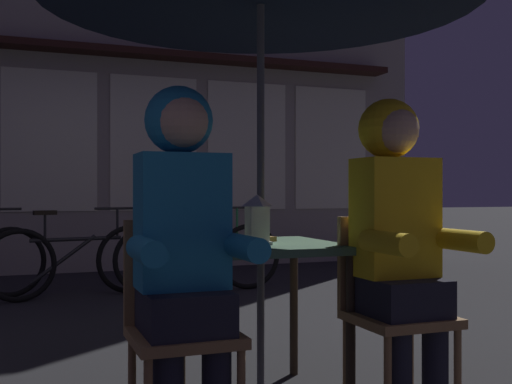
{
  "coord_description": "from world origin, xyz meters",
  "views": [
    {
      "loc": [
        -1.05,
        -2.75,
        0.98
      ],
      "look_at": [
        0.0,
        0.06,
        0.98
      ],
      "focal_mm": 43.63,
      "sensor_mm": 36.0,
      "label": 1
    }
  ],
  "objects_px": {
    "bicycle_third": "(76,260)",
    "book": "(252,239)",
    "person_left_hooded": "(183,227)",
    "chair_right": "(391,302)",
    "lantern": "(257,218)",
    "bicycle_fourth": "(199,256)",
    "person_right_hooded": "(398,223)",
    "chair_left": "(180,318)",
    "cafe_table": "(261,264)"
  },
  "relations": [
    {
      "from": "person_right_hooded",
      "to": "bicycle_fourth",
      "type": "distance_m",
      "value": 3.63
    },
    {
      "from": "person_left_hooded",
      "to": "bicycle_fourth",
      "type": "xyz_separation_m",
      "value": [
        1.05,
        3.6,
        -0.5
      ]
    },
    {
      "from": "chair_right",
      "to": "book",
      "type": "bearing_deg",
      "value": 137.61
    },
    {
      "from": "person_left_hooded",
      "to": "chair_right",
      "type": "bearing_deg",
      "value": 3.39
    },
    {
      "from": "cafe_table",
      "to": "chair_left",
      "type": "relative_size",
      "value": 0.85
    },
    {
      "from": "chair_left",
      "to": "bicycle_fourth",
      "type": "xyz_separation_m",
      "value": [
        1.05,
        3.54,
        -0.14
      ]
    },
    {
      "from": "chair_right",
      "to": "bicycle_third",
      "type": "bearing_deg",
      "value": 106.55
    },
    {
      "from": "person_left_hooded",
      "to": "person_right_hooded",
      "type": "height_order",
      "value": "same"
    },
    {
      "from": "person_right_hooded",
      "to": "bicycle_third",
      "type": "xyz_separation_m",
      "value": [
        -1.07,
        3.67,
        -0.5
      ]
    },
    {
      "from": "lantern",
      "to": "person_right_hooded",
      "type": "xyz_separation_m",
      "value": [
        0.52,
        -0.35,
        -0.01
      ]
    },
    {
      "from": "cafe_table",
      "to": "person_right_hooded",
      "type": "distance_m",
      "value": 0.67
    },
    {
      "from": "person_left_hooded",
      "to": "chair_left",
      "type": "bearing_deg",
      "value": 90.0
    },
    {
      "from": "cafe_table",
      "to": "person_left_hooded",
      "type": "bearing_deg",
      "value": -138.43
    },
    {
      "from": "person_left_hooded",
      "to": "book",
      "type": "height_order",
      "value": "person_left_hooded"
    },
    {
      "from": "lantern",
      "to": "chair_right",
      "type": "bearing_deg",
      "value": -29.6
    },
    {
      "from": "chair_right",
      "to": "person_left_hooded",
      "type": "xyz_separation_m",
      "value": [
        -0.96,
        -0.06,
        0.36
      ]
    },
    {
      "from": "lantern",
      "to": "bicycle_third",
      "type": "relative_size",
      "value": 0.14
    },
    {
      "from": "chair_right",
      "to": "chair_left",
      "type": "bearing_deg",
      "value": 180.0
    },
    {
      "from": "bicycle_fourth",
      "to": "bicycle_third",
      "type": "bearing_deg",
      "value": 176.47
    },
    {
      "from": "cafe_table",
      "to": "lantern",
      "type": "distance_m",
      "value": 0.24
    },
    {
      "from": "bicycle_third",
      "to": "book",
      "type": "relative_size",
      "value": 8.32
    },
    {
      "from": "chair_left",
      "to": "person_left_hooded",
      "type": "height_order",
      "value": "person_left_hooded"
    },
    {
      "from": "person_right_hooded",
      "to": "book",
      "type": "height_order",
      "value": "person_right_hooded"
    },
    {
      "from": "bicycle_fourth",
      "to": "book",
      "type": "relative_size",
      "value": 8.4
    },
    {
      "from": "person_left_hooded",
      "to": "bicycle_third",
      "type": "bearing_deg",
      "value": 91.77
    },
    {
      "from": "person_right_hooded",
      "to": "bicycle_third",
      "type": "bearing_deg",
      "value": 106.31
    },
    {
      "from": "chair_right",
      "to": "bicycle_third",
      "type": "height_order",
      "value": "chair_right"
    },
    {
      "from": "chair_left",
      "to": "bicycle_fourth",
      "type": "bearing_deg",
      "value": 73.55
    },
    {
      "from": "chair_left",
      "to": "person_left_hooded",
      "type": "relative_size",
      "value": 0.62
    },
    {
      "from": "lantern",
      "to": "chair_left",
      "type": "xyz_separation_m",
      "value": [
        -0.44,
        -0.3,
        -0.37
      ]
    },
    {
      "from": "chair_left",
      "to": "person_right_hooded",
      "type": "distance_m",
      "value": 1.03
    },
    {
      "from": "bicycle_third",
      "to": "person_right_hooded",
      "type": "bearing_deg",
      "value": -73.69
    },
    {
      "from": "chair_left",
      "to": "person_right_hooded",
      "type": "bearing_deg",
      "value": -3.39
    },
    {
      "from": "chair_left",
      "to": "chair_right",
      "type": "distance_m",
      "value": 0.96
    },
    {
      "from": "chair_right",
      "to": "bicycle_fourth",
      "type": "xyz_separation_m",
      "value": [
        0.09,
        3.54,
        -0.14
      ]
    },
    {
      "from": "bicycle_fourth",
      "to": "cafe_table",
      "type": "bearing_deg",
      "value": -100.11
    },
    {
      "from": "person_left_hooded",
      "to": "bicycle_third",
      "type": "relative_size",
      "value": 0.84
    },
    {
      "from": "chair_left",
      "to": "bicycle_fourth",
      "type": "distance_m",
      "value": 3.69
    },
    {
      "from": "cafe_table",
      "to": "bicycle_third",
      "type": "xyz_separation_m",
      "value": [
        -0.59,
        3.24,
        -0.29
      ]
    },
    {
      "from": "chair_right",
      "to": "bicycle_third",
      "type": "xyz_separation_m",
      "value": [
        -1.07,
        3.61,
        -0.14
      ]
    },
    {
      "from": "person_right_hooded",
      "to": "bicycle_fourth",
      "type": "relative_size",
      "value": 0.83
    },
    {
      "from": "chair_left",
      "to": "book",
      "type": "height_order",
      "value": "chair_left"
    },
    {
      "from": "chair_left",
      "to": "person_right_hooded",
      "type": "xyz_separation_m",
      "value": [
        0.96,
        -0.06,
        0.36
      ]
    },
    {
      "from": "person_left_hooded",
      "to": "person_right_hooded",
      "type": "xyz_separation_m",
      "value": [
        0.96,
        0.0,
        0.0
      ]
    },
    {
      "from": "bicycle_third",
      "to": "book",
      "type": "xyz_separation_m",
      "value": [
        0.58,
        -3.16,
        0.41
      ]
    },
    {
      "from": "lantern",
      "to": "bicycle_fourth",
      "type": "bearing_deg",
      "value": 79.34
    },
    {
      "from": "cafe_table",
      "to": "lantern",
      "type": "height_order",
      "value": "lantern"
    },
    {
      "from": "chair_left",
      "to": "chair_right",
      "type": "height_order",
      "value": "same"
    },
    {
      "from": "chair_left",
      "to": "book",
      "type": "bearing_deg",
      "value": 43.87
    },
    {
      "from": "lantern",
      "to": "person_left_hooded",
      "type": "height_order",
      "value": "person_left_hooded"
    }
  ]
}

